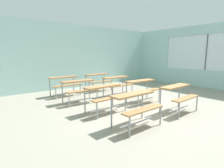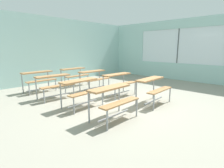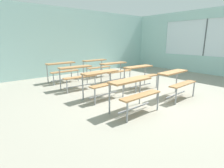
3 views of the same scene
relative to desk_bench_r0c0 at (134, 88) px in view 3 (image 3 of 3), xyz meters
The scene contains 11 objects.
ground 1.41m from the desk_bench_r0c0, 34.07° to the left, with size 10.00×9.00×0.05m, color gray.
wall_back 5.41m from the desk_bench_r0c0, 78.51° to the left, with size 10.00×0.12×3.00m, color #A8D1CC.
wall_right 6.15m from the desk_bench_r0c0, ahead, with size 0.12×9.00×3.00m.
desk_bench_r0c0 is the anchor object (origin of this frame).
desk_bench_r0c1 1.64m from the desk_bench_r0c0, ahead, with size 1.12×0.63×0.74m.
desk_bench_r1c0 1.22m from the desk_bench_r0c0, 87.96° to the left, with size 1.12×0.64×0.74m.
desk_bench_r1c1 2.07m from the desk_bench_r0c0, 37.69° to the left, with size 1.12×0.63×0.74m.
desk_bench_r2c0 2.54m from the desk_bench_r0c0, 90.95° to the left, with size 1.12×0.63×0.74m.
desk_bench_r2c1 2.95m from the desk_bench_r0c0, 57.75° to the left, with size 1.10×0.60×0.74m.
desk_bench_r3c0 3.79m from the desk_bench_r0c0, 90.09° to the left, with size 1.12×0.62×0.74m.
desk_bench_r3c1 4.10m from the desk_bench_r0c0, 67.57° to the left, with size 1.11×0.60×0.74m.
Camera 3 is at (-3.80, -3.30, 1.60)m, focal length 28.00 mm.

